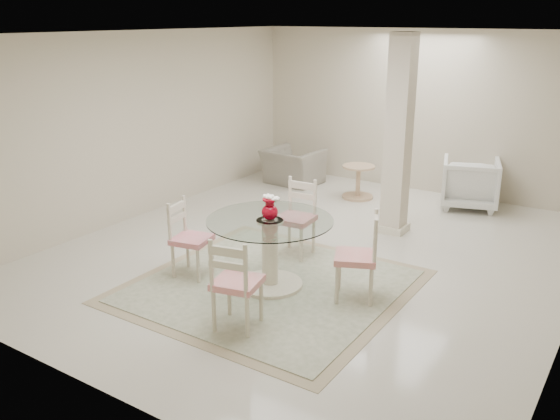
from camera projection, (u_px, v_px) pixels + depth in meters
The scene contains 13 objects.
ground at pixel (316, 253), 7.58m from camera, with size 7.00×7.00×0.00m, color beige.
room_shell at pixel (319, 108), 7.00m from camera, with size 6.02×7.02×2.71m.
column at pixel (398, 136), 7.94m from camera, with size 0.30×0.30×2.70m, color beige.
area_rug at pixel (270, 286), 6.64m from camera, with size 2.87×2.87×0.02m.
dining_table at pixel (270, 253), 6.52m from camera, with size 1.38×1.38×0.80m.
red_vase at pixel (270, 208), 6.36m from camera, with size 0.21×0.18×0.28m.
dining_chair_east at pixel (362, 250), 6.17m from camera, with size 0.56×0.56×1.07m.
dining_chair_north at pixel (298, 212), 7.38m from camera, with size 0.46×0.46×1.07m.
dining_chair_west at pixel (187, 233), 6.78m from camera, with size 0.47×0.47×1.00m.
dining_chair_south at pixel (234, 278), 5.55m from camera, with size 0.51×0.51×1.05m.
recliner_taupe at pixel (293, 166), 10.63m from camera, with size 0.96×0.84×0.62m, color gray.
armchair_white at pixel (470, 183), 9.29m from camera, with size 0.84×0.86×0.79m, color white.
side_table at pixel (358, 183), 9.79m from camera, with size 0.53×0.53×0.55m.
Camera 1 is at (3.46, -6.14, 2.90)m, focal length 38.00 mm.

